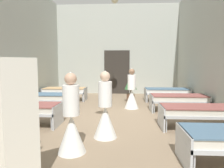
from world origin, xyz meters
The scene contains 12 objects.
ground_plane centered at (0.00, 0.00, -0.05)m, with size 7.24×10.94×0.10m, color #8C755B.
room_shell centered at (0.00, 1.36, 2.46)m, with size 7.04×10.54×4.90m.
bed_left_row_1 centered at (-2.27, -0.95, 0.44)m, with size 1.90×0.84×0.57m.
bed_right_row_1 centered at (2.27, -0.95, 0.44)m, with size 1.90×0.84×0.57m.
bed_left_row_2 centered at (-2.27, 0.95, 0.44)m, with size 1.90×0.84×0.57m.
bed_right_row_2 centered at (2.27, 0.95, 0.44)m, with size 1.90×0.84×0.57m.
bed_left_row_3 centered at (-2.27, 2.85, 0.44)m, with size 1.90×0.84×0.57m.
bed_right_row_3 centered at (2.27, 2.85, 0.44)m, with size 1.90×0.84×0.57m.
nurse_near_aisle centered at (-0.03, -1.72, 0.53)m, with size 0.52×0.52×1.49m.
nurse_mid_aisle centered at (0.67, 1.33, 0.53)m, with size 0.52×0.52×1.49m.
nurse_far_aisle centered at (-0.57, -2.52, 0.53)m, with size 0.52×0.52×1.49m.
potted_plant centered at (0.68, 2.61, 0.73)m, with size 0.52×0.52×1.18m.
Camera 1 is at (0.37, -6.06, 1.61)m, focal length 32.34 mm.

